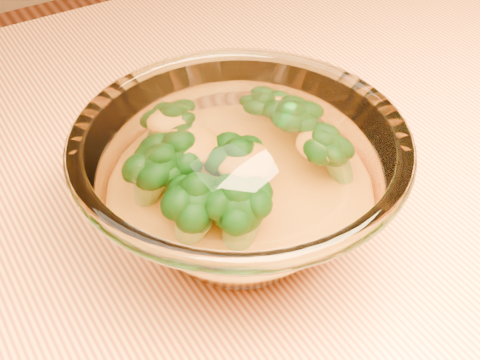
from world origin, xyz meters
The scene contains 4 objects.
table centered at (0.00, 0.00, 0.65)m, with size 1.20×0.80×0.75m.
glass_bowl centered at (0.06, -0.02, 0.80)m, with size 0.23×0.23×0.10m.
cheese_sauce centered at (0.06, -0.02, 0.78)m, with size 0.13×0.13×0.04m, color orange.
broccoli_heap centered at (0.06, -0.01, 0.82)m, with size 0.15×0.15×0.06m.
Camera 1 is at (-0.12, -0.32, 1.11)m, focal length 50.00 mm.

